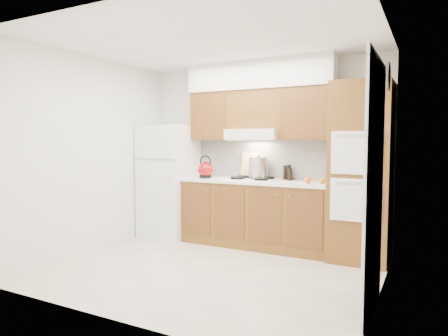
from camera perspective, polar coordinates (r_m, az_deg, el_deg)
name	(u,v)px	position (r m, az deg, el deg)	size (l,w,h in m)	color
floor	(212,270)	(4.75, -1.72, -14.35)	(3.60, 3.60, 0.00)	#BCB6A4
ceiling	(212,40)	(4.64, -1.79, 17.75)	(3.60, 3.60, 0.00)	white
wall_back	(262,154)	(5.87, 5.47, 2.07)	(3.60, 0.02, 2.60)	white
wall_left	(95,155)	(5.62, -17.95, 1.81)	(0.02, 3.00, 2.60)	white
wall_right	(382,161)	(3.95, 21.59, 0.88)	(0.02, 3.00, 2.60)	white
fridge	(169,181)	(6.26, -7.83, -1.86)	(0.75, 0.72, 1.72)	white
base_cabinets	(255,214)	(5.67, 4.49, -6.63)	(2.11, 0.60, 0.90)	brown
countertop	(255,181)	(5.60, 4.48, -1.92)	(2.13, 0.62, 0.04)	white
backsplash	(263,159)	(5.85, 5.63, 1.28)	(2.11, 0.03, 0.56)	white
oven_cabinet	(361,172)	(5.18, 18.97, -0.60)	(0.70, 0.65, 2.20)	brown
upper_cab_left	(214,117)	(6.04, -1.45, 7.36)	(0.63, 0.33, 0.70)	brown
upper_cab_right	(307,114)	(5.48, 11.84, 7.62)	(0.73, 0.33, 0.70)	brown
range_hood	(255,135)	(5.67, 4.39, 4.79)	(0.75, 0.45, 0.15)	silver
upper_cab_over_hood	(256,110)	(5.74, 4.65, 8.28)	(0.75, 0.33, 0.55)	brown
soffit	(259,76)	(5.76, 5.08, 13.02)	(2.13, 0.36, 0.40)	silver
cooktop	(252,179)	(5.63, 4.09, -1.61)	(0.74, 0.50, 0.01)	white
doorway	(375,193)	(3.63, 20.71, -3.31)	(0.02, 0.90, 2.10)	black
wall_clock	(388,77)	(4.55, 22.44, 11.98)	(0.30, 0.30, 0.02)	#3F3833
kettle	(205,170)	(5.83, -2.68, -0.28)	(0.22, 0.22, 0.22)	maroon
cutting_board	(250,164)	(5.87, 3.75, 0.52)	(0.27, 0.02, 0.35)	#DAB670
stock_pot	(258,167)	(5.68, 4.93, 0.08)	(0.27, 0.27, 0.28)	silver
condiment_a	(289,172)	(5.64, 9.24, -0.63)	(0.06, 0.06, 0.21)	black
condiment_b	(285,173)	(5.69, 8.75, -0.64)	(0.06, 0.06, 0.20)	black
condiment_c	(290,174)	(5.58, 9.38, -0.89)	(0.06, 0.06, 0.17)	black
orange_near	(322,181)	(5.21, 13.83, -1.80)	(0.08, 0.08, 0.08)	orange
orange_far	(307,180)	(5.24, 11.84, -1.71)	(0.09, 0.09, 0.09)	orange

